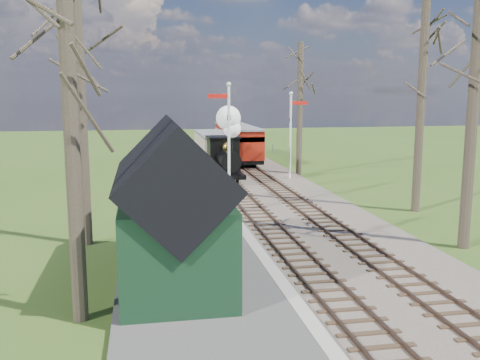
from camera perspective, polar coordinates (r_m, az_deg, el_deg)
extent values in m
plane|color=#38571B|center=(13.74, 13.05, -15.56)|extent=(140.00, 140.00, 0.00)
ellipsoid|color=#385B23|center=(81.42, 0.81, -7.50)|extent=(70.40, 44.00, 19.80)
ellipsoid|color=#385B23|center=(82.34, 19.19, -4.30)|extent=(51.20, 32.00, 14.40)
ellipsoid|color=#385B23|center=(84.39, -12.01, -5.94)|extent=(64.00, 40.00, 18.00)
cube|color=brown|center=(34.47, 0.52, -0.05)|extent=(8.00, 60.00, 0.10)
cube|color=brown|center=(34.16, -2.45, 0.01)|extent=(0.07, 60.00, 0.12)
cube|color=brown|center=(34.31, -0.79, 0.06)|extent=(0.07, 60.00, 0.12)
cube|color=#38281C|center=(34.24, -1.62, -0.04)|extent=(1.60, 60.00, 0.09)
cube|color=brown|center=(34.61, 1.82, 0.14)|extent=(0.07, 60.00, 0.12)
cube|color=brown|center=(34.83, 3.43, 0.19)|extent=(0.07, 60.00, 0.12)
cube|color=#38281C|center=(34.72, 2.63, 0.09)|extent=(1.60, 60.00, 0.09)
cube|color=#474442|center=(26.05, -6.56, -3.13)|extent=(5.00, 44.00, 0.20)
cube|color=#B2AD9E|center=(26.29, -1.55, -2.94)|extent=(0.40, 44.00, 0.21)
cube|color=black|center=(15.98, -7.08, -6.06)|extent=(3.00, 6.00, 2.60)
cube|color=black|center=(15.59, -7.22, 0.51)|extent=(3.25, 6.30, 3.25)
cube|color=black|center=(15.27, -1.08, -7.91)|extent=(0.06, 1.20, 2.00)
cylinder|color=silver|center=(27.87, -1.19, 3.80)|extent=(0.14, 0.14, 6.00)
sphere|color=silver|center=(27.73, -1.21, 10.19)|extent=(0.24, 0.24, 0.24)
cube|color=#B7140F|center=(27.65, -2.34, 8.94)|extent=(1.10, 0.08, 0.22)
cube|color=black|center=(27.77, -1.20, 6.68)|extent=(0.18, 0.06, 0.30)
cylinder|color=silver|center=(34.81, 5.39, 4.49)|extent=(0.14, 0.14, 5.50)
sphere|color=silver|center=(34.68, 5.47, 9.18)|extent=(0.24, 0.24, 0.24)
cube|color=#B7140F|center=(34.84, 6.33, 8.18)|extent=(1.10, 0.08, 0.22)
cube|color=black|center=(34.73, 5.42, 6.38)|extent=(0.18, 0.06, 0.30)
cylinder|color=#382D23|center=(13.54, -17.48, 3.70)|extent=(0.39, 0.39, 9.00)
cylinder|color=#382D23|center=(20.50, -16.65, 8.36)|extent=(0.41, 0.41, 11.00)
cylinder|color=#382D23|center=(20.91, 23.74, 9.35)|extent=(0.42, 0.42, 12.00)
cylinder|color=#382D23|center=(26.72, 18.72, 7.36)|extent=(0.40, 0.40, 10.00)
cylinder|color=#382D23|center=(36.96, 6.40, 7.48)|extent=(0.39, 0.39, 9.00)
cube|color=slate|center=(47.95, -3.82, 3.47)|extent=(12.60, 0.02, 0.01)
cube|color=slate|center=(47.98, -3.82, 3.12)|extent=(12.60, 0.02, 0.02)
cylinder|color=slate|center=(47.98, -3.82, 3.18)|extent=(0.08, 0.08, 1.00)
cube|color=black|center=(33.63, -1.48, 0.78)|extent=(1.78, 4.19, 0.26)
cylinder|color=black|center=(32.88, -1.32, 2.24)|extent=(1.15, 2.72, 1.15)
cube|color=black|center=(34.72, -1.81, 2.80)|extent=(1.88, 1.68, 2.09)
cylinder|color=black|center=(31.75, -1.03, 3.69)|extent=(0.29, 0.29, 0.84)
sphere|color=#B29034|center=(33.11, -1.41, 3.57)|extent=(0.54, 0.54, 0.54)
sphere|color=white|center=(31.68, -0.86, 5.49)|extent=(1.05, 1.05, 1.05)
sphere|color=white|center=(31.71, -1.25, 6.63)|extent=(1.47, 1.47, 1.47)
cylinder|color=black|center=(32.35, -2.01, 0.19)|extent=(0.10, 0.67, 0.67)
cylinder|color=black|center=(32.51, -0.27, 0.24)|extent=(0.10, 0.67, 0.67)
cube|color=black|center=(39.52, -2.83, 1.93)|extent=(1.99, 7.33, 0.31)
cube|color=#531913|center=(39.45, -2.84, 2.83)|extent=(2.09, 7.33, 0.94)
cube|color=beige|center=(39.35, -2.85, 4.19)|extent=(2.09, 7.33, 0.94)
cube|color=slate|center=(39.30, -2.86, 4.95)|extent=(2.20, 7.54, 0.13)
cube|color=black|center=(41.73, 0.38, 2.36)|extent=(2.05, 5.40, 0.32)
cube|color=maroon|center=(41.65, 0.38, 3.24)|extent=(2.16, 5.40, 0.97)
cube|color=beige|center=(41.56, 0.38, 4.57)|extent=(2.16, 5.40, 0.97)
cube|color=slate|center=(41.51, 0.38, 5.32)|extent=(2.27, 5.62, 0.13)
cube|color=black|center=(47.10, -0.87, 3.17)|extent=(2.05, 5.40, 0.32)
cube|color=maroon|center=(47.04, -0.87, 3.96)|extent=(2.16, 5.40, 0.97)
cube|color=beige|center=(46.95, -0.87, 5.14)|extent=(2.16, 5.40, 0.97)
cube|color=slate|center=(46.92, -0.87, 5.80)|extent=(2.27, 5.62, 0.13)
cube|color=#0E4328|center=(20.93, -2.03, -4.23)|extent=(0.15, 0.82, 1.20)
cube|color=silver|center=(20.93, -1.90, -4.23)|extent=(0.08, 0.71, 0.98)
cube|color=#452E18|center=(17.86, -3.82, -7.88)|extent=(0.41, 1.45, 0.06)
cube|color=#452E18|center=(17.76, -4.43, -7.04)|extent=(0.05, 1.45, 0.62)
cube|color=#452E18|center=(17.33, -3.06, -8.88)|extent=(0.06, 0.06, 0.21)
cube|color=#452E18|center=(18.48, -4.52, -7.73)|extent=(0.06, 0.06, 0.21)
imported|color=#191F2D|center=(18.15, -3.22, -6.05)|extent=(0.48, 0.59, 1.41)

